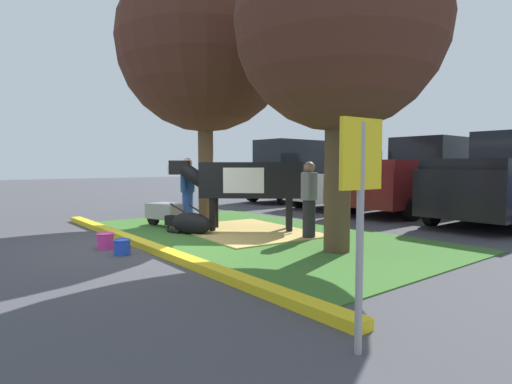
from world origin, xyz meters
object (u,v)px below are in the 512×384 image
shade_tree_right (339,26)px  person_handler (309,198)px  bucket_pink (105,240)px  shade_tree_left (205,45)px  calf_lying (190,223)px  suv_dark_grey (295,171)px  bucket_blue (122,247)px  wheelbarrow (166,211)px  cow_holstein (247,181)px  pickup_truck_black (505,181)px  person_visitor_near (188,190)px  hatchback_white (345,180)px  parking_sign (361,189)px  pickup_truck_maroon (414,178)px

shade_tree_right → person_handler: (-1.18, 0.53, -3.01)m
shade_tree_right → bucket_pink: size_ratio=17.62×
shade_tree_left → calf_lying: size_ratio=5.11×
shade_tree_left → shade_tree_right: size_ratio=1.20×
shade_tree_left → suv_dark_grey: 7.82m
calf_lying → bucket_blue: 2.21m
shade_tree_right → wheelbarrow: (-4.51, -1.03, -3.47)m
shade_tree_right → person_handler: size_ratio=3.58×
shade_tree_right → shade_tree_left: bearing=178.3°
cow_holstein → pickup_truck_black: 6.81m
person_visitor_near → bucket_pink: size_ratio=5.24×
calf_lying → bucket_pink: bearing=-77.9°
wheelbarrow → bucket_pink: wheelbarrow is taller
calf_lying → hatchback_white: size_ratio=0.30×
pickup_truck_black → bucket_pink: bearing=-108.9°
shade_tree_left → cow_holstein: size_ratio=2.62×
person_handler → parking_sign: (3.84, -3.37, 0.48)m
shade_tree_left → shade_tree_right: bearing=-1.7°
pickup_truck_maroon → shade_tree_left: bearing=-108.3°
cow_holstein → bucket_pink: size_ratio=8.07×
bucket_blue → pickup_truck_maroon: pickup_truck_maroon is taller
pickup_truck_maroon → person_handler: bearing=-78.3°
shade_tree_right → person_handler: 3.27m
shade_tree_right → person_visitor_near: 5.10m
person_visitor_near → parking_sign: size_ratio=0.89×
person_visitor_near → pickup_truck_black: bearing=56.8°
calf_lying → hatchback_white: bearing=102.7°
wheelbarrow → pickup_truck_maroon: size_ratio=0.30×
calf_lying → hatchback_white: (-1.62, 7.19, 0.75)m
wheelbarrow → bucket_blue: size_ratio=5.49×
shade_tree_left → pickup_truck_maroon: bearing=71.7°
calf_lying → person_handler: size_ratio=0.84×
parking_sign → pickup_truck_maroon: 10.66m
wheelbarrow → hatchback_white: hatchback_white is taller
person_handler → bucket_blue: person_handler is taller
parking_sign → bucket_blue: bearing=-178.2°
cow_holstein → person_handler: (1.61, 0.38, -0.31)m
shade_tree_right → pickup_truck_black: bearing=86.7°
calf_lying → wheelbarrow: 1.28m
shade_tree_right → bucket_blue: bearing=-125.6°
pickup_truck_black → cow_holstein: bearing=-117.6°
person_visitor_near → suv_dark_grey: bearing=117.4°
pickup_truck_maroon → bucket_blue: bearing=-88.3°
bucket_blue → suv_dark_grey: (-5.63, 9.44, 1.13)m
wheelbarrow → suv_dark_grey: size_ratio=0.35×
parking_sign → person_visitor_near: bearing=162.0°
pickup_truck_black → person_visitor_near: bearing=-123.2°
hatchback_white → pickup_truck_maroon: pickup_truck_maroon is taller
calf_lying → bucket_blue: bearing=-60.3°
person_handler → shade_tree_right: bearing=-24.0°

